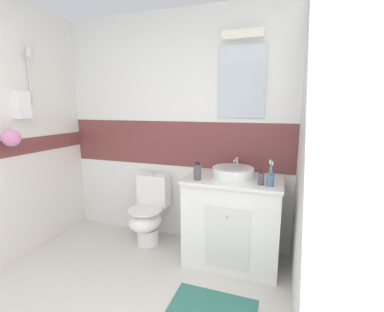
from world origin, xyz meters
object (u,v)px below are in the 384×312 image
object	(u,v)px
toothbrush_cup	(270,179)
mouthwash_bottle	(197,172)
toilet	(149,212)
soap_dispenser	(261,179)
sink_basin	(233,172)

from	to	relation	value
toothbrush_cup	mouthwash_bottle	world-z (taller)	toothbrush_cup
toilet	toothbrush_cup	size ratio (longest dim) A/B	3.41
toothbrush_cup	toilet	bearing A→B (deg)	170.76
toilet	soap_dispenser	distance (m)	1.33
soap_dispenser	toothbrush_cup	bearing A→B (deg)	-9.03
toilet	mouthwash_bottle	xyz separation A→B (m)	(0.64, -0.22, 0.57)
sink_basin	toilet	distance (m)	1.08
toothbrush_cup	soap_dispenser	xyz separation A→B (m)	(-0.08, 0.01, -0.01)
mouthwash_bottle	sink_basin	bearing A→B (deg)	34.98
toothbrush_cup	mouthwash_bottle	bearing A→B (deg)	-178.57
soap_dispenser	mouthwash_bottle	world-z (taller)	mouthwash_bottle
sink_basin	soap_dispenser	size ratio (longest dim) A/B	3.04
soap_dispenser	toilet	bearing A→B (deg)	170.75
soap_dispenser	mouthwash_bottle	distance (m)	0.56
toilet	toothbrush_cup	world-z (taller)	toothbrush_cup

